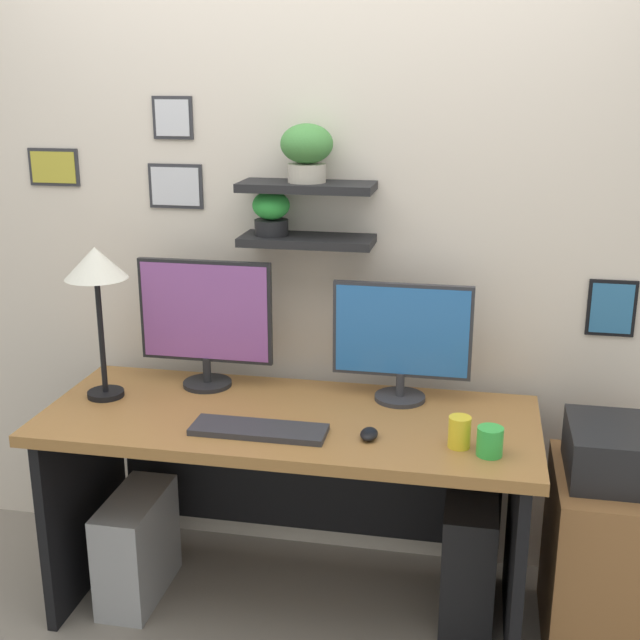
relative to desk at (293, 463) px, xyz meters
name	(u,v)px	position (x,y,z in m)	size (l,w,h in m)	color
ground_plane	(291,604)	(0.00, -0.06, -0.54)	(8.00, 8.00, 0.00)	gray
back_wall_assembly	(313,217)	(0.00, 0.38, 0.81)	(4.40, 0.24, 2.70)	beige
desk	(293,463)	(0.00, 0.00, 0.00)	(1.68, 0.68, 0.75)	#9E6B38
monitor_left	(205,319)	(-0.36, 0.16, 0.46)	(0.50, 0.18, 0.47)	black
monitor_right	(402,338)	(0.36, 0.16, 0.44)	(0.49, 0.18, 0.42)	#2D2D33
keyboard	(259,430)	(-0.06, -0.21, 0.22)	(0.44, 0.14, 0.02)	#2D2D33
computer_mouse	(369,434)	(0.29, -0.19, 0.22)	(0.06, 0.09, 0.03)	black
desk_lamp	(96,273)	(-0.68, -0.02, 0.66)	(0.22, 0.22, 0.55)	black
coffee_mug	(490,441)	(0.67, -0.24, 0.25)	(0.08, 0.08, 0.09)	green
pen_cup	(459,432)	(0.58, -0.20, 0.26)	(0.07, 0.07, 0.10)	yellow
drawer_cabinet	(616,562)	(1.11, -0.04, -0.23)	(0.44, 0.50, 0.62)	brown
printer	(629,453)	(1.11, -0.04, 0.16)	(0.38, 0.34, 0.17)	black
computer_tower_left	(137,546)	(-0.57, -0.10, -0.34)	(0.18, 0.40, 0.40)	#99999E
computer_tower_right	(469,555)	(0.63, 0.04, -0.32)	(0.18, 0.40, 0.45)	black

